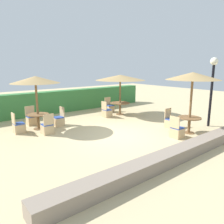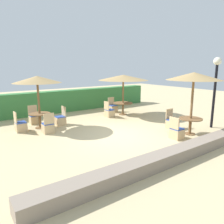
{
  "view_description": "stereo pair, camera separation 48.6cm",
  "coord_description": "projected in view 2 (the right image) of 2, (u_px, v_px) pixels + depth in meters",
  "views": [
    {
      "loc": [
        -5.99,
        -6.87,
        2.94
      ],
      "look_at": [
        0.0,
        0.6,
        0.9
      ],
      "focal_mm": 35.0,
      "sensor_mm": 36.0,
      "label": 1
    },
    {
      "loc": [
        -5.6,
        -7.17,
        2.94
      ],
      "look_at": [
        0.0,
        0.6,
        0.9
      ],
      "focal_mm": 35.0,
      "sensor_mm": 36.0,
      "label": 2
    }
  ],
  "objects": [
    {
      "name": "patio_chair_back_left_south",
      "position": [
        48.0,
        127.0,
        9.68
      ],
      "size": [
        0.46,
        0.46,
        0.93
      ],
      "color": "tan",
      "rests_on": "ground_plane"
    },
    {
      "name": "ground_plane",
      "position": [
        120.0,
        134.0,
        9.5
      ],
      "size": [
        40.0,
        40.0,
        0.0
      ],
      "primitive_type": "plane",
      "color": "#C6B284"
    },
    {
      "name": "round_table_front_right",
      "position": [
        190.0,
        122.0,
        9.46
      ],
      "size": [
        0.99,
        0.99,
        0.71
      ],
      "color": "brown",
      "rests_on": "ground_plane"
    },
    {
      "name": "hedge_row",
      "position": [
        63.0,
        101.0,
        14.13
      ],
      "size": [
        13.0,
        0.7,
        1.38
      ],
      "primitive_type": "cube",
      "color": "#387A3D",
      "rests_on": "ground_plane"
    },
    {
      "name": "patio_chair_back_left_west",
      "position": [
        21.0,
        126.0,
        9.89
      ],
      "size": [
        0.46,
        0.46,
        0.93
      ],
      "rotation": [
        0.0,
        0.0,
        -1.57
      ],
      "color": "tan",
      "rests_on": "ground_plane"
    },
    {
      "name": "patio_chair_back_right_north",
      "position": [
        113.0,
        108.0,
        14.11
      ],
      "size": [
        0.46,
        0.46,
        0.93
      ],
      "rotation": [
        0.0,
        0.0,
        3.14
      ],
      "color": "tan",
      "rests_on": "ground_plane"
    },
    {
      "name": "round_table_back_left",
      "position": [
        40.0,
        117.0,
        10.39
      ],
      "size": [
        1.0,
        1.0,
        0.72
      ],
      "color": "brown",
      "rests_on": "ground_plane"
    },
    {
      "name": "patio_chair_front_right_west",
      "position": [
        176.0,
        133.0,
        8.91
      ],
      "size": [
        0.46,
        0.46,
        0.93
      ],
      "rotation": [
        0.0,
        0.0,
        -1.57
      ],
      "color": "tan",
      "rests_on": "ground_plane"
    },
    {
      "name": "patio_chair_back_left_east",
      "position": [
        61.0,
        120.0,
        11.01
      ],
      "size": [
        0.46,
        0.46,
        0.93
      ],
      "rotation": [
        0.0,
        0.0,
        1.57
      ],
      "color": "tan",
      "rests_on": "ground_plane"
    },
    {
      "name": "lamp_post",
      "position": [
        216.0,
        79.0,
        10.12
      ],
      "size": [
        0.36,
        0.36,
        3.32
      ],
      "color": "black",
      "rests_on": "ground_plane"
    },
    {
      "name": "patio_chair_back_left_north",
      "position": [
        34.0,
        119.0,
        11.24
      ],
      "size": [
        0.46,
        0.46,
        0.93
      ],
      "rotation": [
        0.0,
        0.0,
        3.14
      ],
      "color": "tan",
      "rests_on": "ground_plane"
    },
    {
      "name": "patio_chair_front_right_north",
      "position": [
        172.0,
        123.0,
        10.36
      ],
      "size": [
        0.46,
        0.46,
        0.93
      ],
      "rotation": [
        0.0,
        0.0,
        3.14
      ],
      "color": "tan",
      "rests_on": "ground_plane"
    },
    {
      "name": "parasol_back_right",
      "position": [
        123.0,
        78.0,
        12.93
      ],
      "size": [
        2.96,
        2.96,
        2.41
      ],
      "color": "brown",
      "rests_on": "ground_plane"
    },
    {
      "name": "patio_chair_back_right_west",
      "position": [
        109.0,
        112.0,
        12.73
      ],
      "size": [
        0.46,
        0.46,
        0.93
      ],
      "rotation": [
        0.0,
        0.0,
        -1.57
      ],
      "color": "tan",
      "rests_on": "ground_plane"
    },
    {
      "name": "stone_border",
      "position": [
        180.0,
        153.0,
        6.99
      ],
      "size": [
        10.0,
        0.56,
        0.39
      ],
      "primitive_type": "cube",
      "color": "gray",
      "rests_on": "ground_plane"
    },
    {
      "name": "parasol_back_left",
      "position": [
        37.0,
        80.0,
        10.03
      ],
      "size": [
        2.21,
        2.21,
        2.48
      ],
      "color": "brown",
      "rests_on": "ground_plane"
    },
    {
      "name": "round_table_back_right",
      "position": [
        123.0,
        105.0,
        13.27
      ],
      "size": [
        1.19,
        1.19,
        0.74
      ],
      "color": "brown",
      "rests_on": "ground_plane"
    },
    {
      "name": "parasol_front_right",
      "position": [
        194.0,
        77.0,
        9.05
      ],
      "size": [
        2.28,
        2.28,
        2.67
      ],
      "color": "brown",
      "rests_on": "ground_plane"
    }
  ]
}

